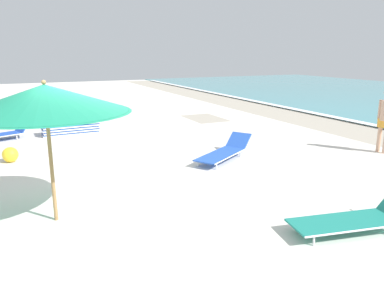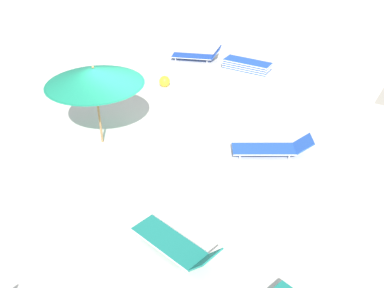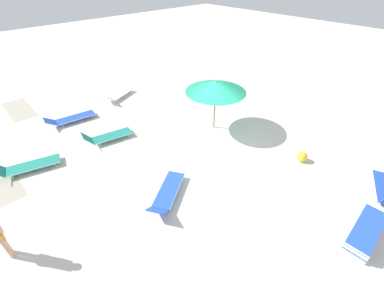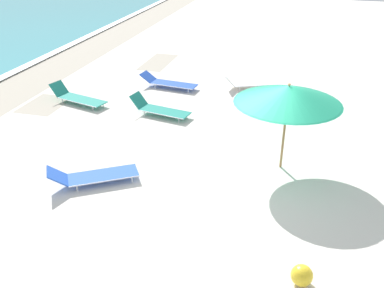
% 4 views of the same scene
% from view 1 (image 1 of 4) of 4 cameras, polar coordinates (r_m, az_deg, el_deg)
% --- Properties ---
extents(ground_plane, '(60.00, 60.00, 0.16)m').
position_cam_1_polar(ground_plane, '(7.67, -13.21, -7.85)').
color(ground_plane, silver).
extents(beach_umbrella, '(2.62, 2.62, 2.30)m').
position_cam_1_polar(beach_umbrella, '(6.19, -21.46, 6.39)').
color(beach_umbrella, '#9E7547').
rests_on(beach_umbrella, ground_plane).
extents(lounger_stack, '(0.68, 1.89, 0.41)m').
position_cam_1_polar(lounger_stack, '(13.37, -17.96, 2.36)').
color(lounger_stack, blue).
rests_on(lounger_stack, ground_plane).
extents(sun_lounger_near_water_left, '(1.65, 2.12, 0.52)m').
position_cam_1_polar(sun_lounger_near_water_left, '(9.71, 4.98, -1.13)').
color(sun_lounger_near_water_left, blue).
rests_on(sun_lounger_near_water_left, ground_plane).
extents(sun_lounger_mid_beach_pair_a, '(0.98, 2.10, 0.61)m').
position_cam_1_polar(sun_lounger_mid_beach_pair_a, '(6.40, 23.69, -10.25)').
color(sun_lounger_mid_beach_pair_a, '#1E8475').
rests_on(sun_lounger_mid_beach_pair_a, ground_plane).
extents(beach_ball, '(0.39, 0.39, 0.39)m').
position_cam_1_polar(beach_ball, '(10.48, -25.96, -1.47)').
color(beach_ball, yellow).
rests_on(beach_ball, ground_plane).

